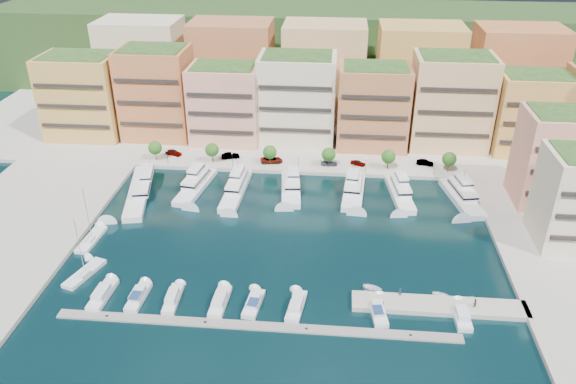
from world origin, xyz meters
name	(u,v)px	position (x,y,z in m)	size (l,w,h in m)	color
ground	(288,235)	(0.00, 0.00, 0.00)	(400.00, 400.00, 0.00)	black
north_quay	(305,130)	(0.00, 62.00, 0.00)	(220.00, 64.00, 2.00)	#9E998E
west_quay	(3,241)	(-62.00, -8.00, 0.00)	(34.00, 76.00, 2.00)	#9E998E
hillside	(313,84)	(0.00, 110.00, 0.00)	(240.00, 40.00, 58.00)	#1D3917
south_pontoon	(255,327)	(-3.00, -30.00, 0.00)	(72.00, 2.20, 0.35)	gray
finger_pier	(439,308)	(30.00, -22.00, 0.00)	(32.00, 5.00, 2.00)	#9E998E
apartment_0	(83,96)	(-66.00, 49.99, 13.31)	(22.00, 16.50, 24.80)	tan
apartment_1	(157,93)	(-44.00, 51.99, 14.31)	(20.00, 16.50, 26.80)	#BF793F
apartment_2	(225,104)	(-23.00, 49.99, 12.31)	(20.00, 15.50, 22.80)	#E7A781
apartment_3	(297,99)	(-2.00, 51.99, 13.81)	(22.00, 16.50, 25.80)	beige
apartment_4	(373,107)	(20.00, 49.99, 12.81)	(20.00, 15.50, 23.80)	#BC6946
apartment_5	(451,102)	(42.00, 51.99, 14.31)	(22.00, 16.50, 26.80)	#E1A977
apartment_6	(530,113)	(64.00, 49.99, 12.31)	(20.00, 15.50, 22.80)	tan
apartment_east_a	(558,158)	(62.00, 19.99, 12.31)	(18.00, 14.50, 22.80)	#E7A781
backblock_0	(143,66)	(-55.00, 74.00, 16.00)	(26.00, 18.00, 30.00)	beige
backblock_1	(233,68)	(-25.00, 74.00, 16.00)	(26.00, 18.00, 30.00)	#BC6946
backblock_2	(324,70)	(5.00, 74.00, 16.00)	(26.00, 18.00, 30.00)	#E1A977
backblock_3	(418,73)	(35.00, 74.00, 16.00)	(26.00, 18.00, 30.00)	tan
backblock_4	(514,75)	(65.00, 74.00, 16.00)	(26.00, 18.00, 30.00)	#BF793F
tree_0	(155,148)	(-40.00, 33.50, 4.74)	(3.80, 3.80, 5.65)	#473323
tree_1	(212,150)	(-24.00, 33.50, 4.74)	(3.80, 3.80, 5.65)	#473323
tree_2	(270,152)	(-8.00, 33.50, 4.74)	(3.80, 3.80, 5.65)	#473323
tree_3	(329,154)	(8.00, 33.50, 4.74)	(3.80, 3.80, 5.65)	#473323
tree_4	(388,157)	(24.00, 33.50, 4.74)	(3.80, 3.80, 5.65)	#473323
tree_5	(449,159)	(40.00, 33.50, 4.74)	(3.80, 3.80, 5.65)	#473323
lamppost_0	(167,155)	(-36.00, 31.20, 3.83)	(0.30, 0.30, 4.20)	black
lamppost_1	(232,157)	(-18.00, 31.20, 3.83)	(0.30, 0.30, 4.20)	black
lamppost_2	(298,160)	(0.00, 31.20, 3.83)	(0.30, 0.30, 4.20)	black
lamppost_3	(366,163)	(18.00, 31.20, 3.83)	(0.30, 0.30, 4.20)	black
lamppost_4	(435,165)	(36.00, 31.20, 3.83)	(0.30, 0.30, 4.20)	black
yacht_0	(140,188)	(-39.12, 16.39, 1.21)	(10.07, 27.88, 7.30)	white
yacht_1	(196,184)	(-25.47, 19.92, 1.09)	(7.47, 20.17, 7.30)	white
yacht_2	(236,187)	(-14.88, 19.15, 1.21)	(5.24, 21.67, 7.30)	white
yacht_3	(291,186)	(-1.08, 20.90, 1.21)	(6.28, 18.05, 7.30)	white
yacht_4	(353,190)	(14.75, 20.55, 1.09)	(6.27, 18.67, 7.30)	white
yacht_5	(400,191)	(26.29, 20.67, 1.21)	(6.49, 18.57, 7.30)	white
yacht_6	(461,195)	(41.25, 20.14, 1.21)	(8.60, 19.92, 7.30)	white
cruiser_0	(102,295)	(-32.91, -24.60, 0.55)	(3.19, 9.25, 2.55)	silver
cruiser_1	(138,297)	(-25.97, -24.61, 0.57)	(2.92, 8.43, 2.66)	silver
cruiser_2	(173,299)	(-19.33, -24.59, 0.55)	(2.58, 8.50, 2.55)	silver
cruiser_3	(220,302)	(-10.42, -24.60, 0.55)	(3.06, 8.83, 2.55)	silver
cruiser_4	(253,304)	(-4.13, -24.60, 0.57)	(3.50, 8.07, 2.66)	silver
cruiser_5	(296,306)	(3.80, -24.59, 0.55)	(3.64, 8.82, 2.55)	silver
cruiser_7	(378,311)	(18.66, -24.61, 0.57)	(3.56, 8.43, 2.66)	silver
cruiser_9	(461,316)	(33.51, -24.58, 0.55)	(2.82, 7.69, 2.55)	silver
sailboat_0	(85,274)	(-39.11, -18.31, 0.31)	(5.74, 10.52, 13.20)	white
sailboat_1	(91,240)	(-42.63, -6.35, 0.31)	(3.42, 10.51, 13.20)	white
tender_0	(372,288)	(17.95, -17.68, 0.39)	(2.67, 3.74, 0.77)	white
tender_3	(472,298)	(36.54, -19.00, 0.44)	(1.43, 1.66, 0.87)	#C4B696
tender_2	(442,296)	(30.97, -18.88, 0.38)	(2.63, 3.69, 0.76)	white
car_0	(174,152)	(-36.07, 37.24, 1.82)	(1.93, 4.79, 1.63)	gray
car_1	(230,156)	(-19.55, 36.51, 1.83)	(1.75, 5.03, 1.66)	gray
car_2	(272,160)	(-7.72, 34.78, 1.84)	(2.80, 6.07, 1.69)	gray
car_3	(329,163)	(8.18, 34.54, 1.66)	(1.86, 4.57, 1.33)	gray
car_4	(358,163)	(16.10, 35.32, 1.70)	(1.65, 4.10, 1.40)	gray
car_5	(425,163)	(34.41, 37.03, 1.76)	(1.61, 4.61, 1.52)	gray
person_0	(400,292)	(22.88, -20.28, 1.87)	(0.64, 0.42, 1.74)	#27334F
person_1	(475,303)	(36.08, -22.27, 1.88)	(0.85, 0.66, 1.75)	#443229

